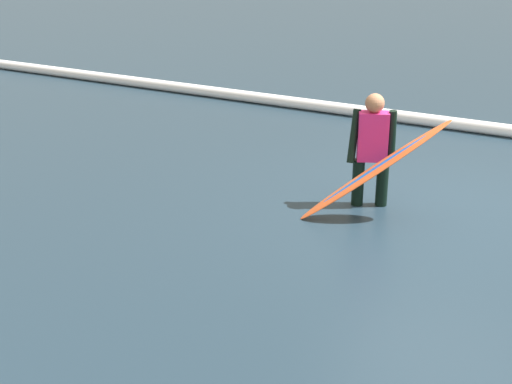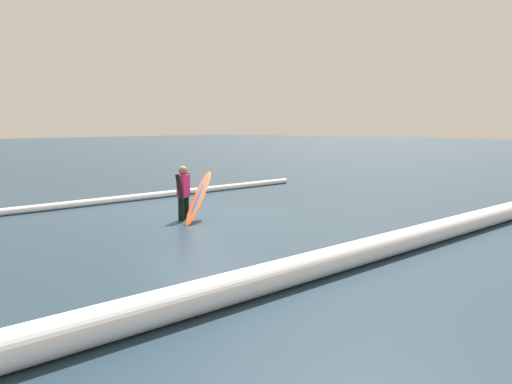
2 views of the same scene
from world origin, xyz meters
name	(u,v)px [view 1 (image 1 of 2)]	position (x,y,z in m)	size (l,w,h in m)	color
ground_plane	(455,207)	(0.00, 0.00, 0.00)	(161.47, 161.47, 0.00)	#1E3140
surfer	(372,145)	(0.93, 0.38, 0.74)	(0.49, 0.36, 1.34)	black
surfboard	(374,171)	(0.78, 0.77, 0.57)	(1.57, 1.00, 1.18)	#E55926
wave_crest_foreground	(326,107)	(2.97, -3.43, 0.10)	(0.20, 0.20, 20.30)	white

